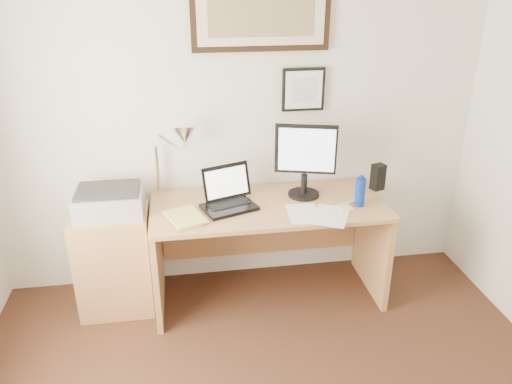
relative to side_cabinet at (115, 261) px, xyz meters
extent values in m
cube|color=white|center=(0.92, 0.32, 0.89)|extent=(3.50, 0.02, 2.50)
cube|color=#B07949|center=(0.00, 0.00, 0.00)|extent=(0.50, 0.40, 0.73)
cylinder|color=navy|center=(1.67, -0.16, 0.48)|extent=(0.07, 0.07, 0.20)
cylinder|color=navy|center=(1.67, -0.16, 0.59)|extent=(0.04, 0.04, 0.02)
cube|color=black|center=(1.89, 0.08, 0.48)|extent=(0.10, 0.10, 0.19)
cube|color=white|center=(1.27, -0.23, 0.39)|extent=(0.22, 0.31, 0.00)
cube|color=white|center=(1.44, -0.29, 0.39)|extent=(0.33, 0.37, 0.00)
cube|color=#EBE66F|center=(1.56, -0.21, 0.39)|extent=(0.10, 0.10, 0.01)
cylinder|color=white|center=(1.60, -0.13, 0.39)|extent=(0.14, 0.06, 0.02)
imported|color=#E8D36D|center=(0.41, -0.23, 0.40)|extent=(0.29, 0.34, 0.02)
cube|color=#B07949|center=(1.07, -0.05, 0.37)|extent=(1.60, 0.70, 0.03)
cube|color=#B07949|center=(0.29, -0.05, -0.01)|extent=(0.04, 0.65, 0.72)
cube|color=#B07949|center=(1.85, -0.05, -0.01)|extent=(0.04, 0.65, 0.72)
cube|color=#B07949|center=(1.07, 0.28, 0.09)|extent=(1.50, 0.03, 0.55)
cube|color=black|center=(0.80, -0.08, 0.40)|extent=(0.40, 0.34, 0.02)
cube|color=black|center=(0.80, -0.05, 0.41)|extent=(0.31, 0.22, 0.00)
cube|color=black|center=(0.80, 0.05, 0.52)|extent=(0.34, 0.18, 0.23)
cube|color=white|center=(0.80, 0.04, 0.53)|extent=(0.30, 0.15, 0.18)
cylinder|color=black|center=(1.34, 0.05, 0.40)|extent=(0.22, 0.22, 0.02)
cylinder|color=black|center=(1.34, 0.05, 0.48)|extent=(0.04, 0.04, 0.14)
cube|color=black|center=(1.34, 0.04, 0.74)|extent=(0.41, 0.15, 0.34)
cube|color=silver|center=(1.34, 0.02, 0.74)|extent=(0.37, 0.11, 0.30)
cube|color=#A4A4A7|center=(0.01, 0.01, 0.44)|extent=(0.44, 0.34, 0.16)
cube|color=#2C2C2C|center=(0.01, 0.01, 0.54)|extent=(0.40, 0.30, 0.02)
cylinder|color=silver|center=(0.33, 0.24, 0.56)|extent=(0.02, 0.02, 0.36)
cylinder|color=silver|center=(0.43, 0.18, 0.78)|extent=(0.15, 0.23, 0.19)
cone|color=silver|center=(0.53, 0.12, 0.84)|extent=(0.16, 0.18, 0.15)
cube|color=black|center=(1.07, 0.30, 1.58)|extent=(0.92, 0.03, 0.47)
cube|color=beige|center=(1.07, 0.28, 1.58)|extent=(0.84, 0.01, 0.39)
cube|color=#7E6748|center=(1.07, 0.27, 1.58)|extent=(0.70, 0.00, 0.28)
cube|color=black|center=(1.37, 0.30, 1.08)|extent=(0.30, 0.02, 0.30)
cube|color=white|center=(1.37, 0.28, 1.08)|extent=(0.26, 0.00, 0.26)
cube|color=#B6BCC1|center=(1.37, 0.28, 1.08)|extent=(0.17, 0.00, 0.17)
camera|label=1|loc=(0.51, -3.07, 1.86)|focal=35.00mm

